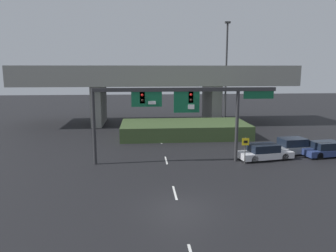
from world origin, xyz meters
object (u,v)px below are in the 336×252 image
(speed_limit_sign, at_px, (245,147))
(parked_sedan_far_right, at_px, (327,149))
(signal_gantry, at_px, (179,103))
(parked_sedan_near_right, at_px, (265,152))
(highway_light_pole_near, at_px, (226,73))
(parked_sedan_mid_right, at_px, (293,146))

(speed_limit_sign, xyz_separation_m, parked_sedan_far_right, (8.24, 1.81, -0.85))
(speed_limit_sign, distance_m, parked_sedan_far_right, 8.48)
(speed_limit_sign, bearing_deg, signal_gantry, 170.29)
(parked_sedan_near_right, xyz_separation_m, parked_sedan_far_right, (6.07, 0.57, -0.00))
(highway_light_pole_near, xyz_separation_m, parked_sedan_near_right, (-0.38, -15.58, -6.61))
(speed_limit_sign, distance_m, highway_light_pole_near, 17.97)
(signal_gantry, height_order, parked_sedan_mid_right, signal_gantry)
(highway_light_pole_near, bearing_deg, signal_gantry, -116.85)
(parked_sedan_near_right, xyz_separation_m, parked_sedan_mid_right, (3.40, 1.66, 0.05))
(speed_limit_sign, bearing_deg, highway_light_pole_near, 81.38)
(parked_sedan_far_right, bearing_deg, signal_gantry, 175.46)
(speed_limit_sign, bearing_deg, parked_sedan_near_right, 29.69)
(speed_limit_sign, relative_size, parked_sedan_near_right, 0.46)
(parked_sedan_near_right, bearing_deg, parked_sedan_far_right, -4.66)
(parked_sedan_mid_right, bearing_deg, signal_gantry, -178.13)
(parked_sedan_far_right, bearing_deg, parked_sedan_near_right, 177.19)
(speed_limit_sign, xyz_separation_m, parked_sedan_mid_right, (5.57, 2.89, -0.80))
(signal_gantry, xyz_separation_m, parked_sedan_far_right, (13.73, 0.87, -4.49))
(speed_limit_sign, relative_size, parked_sedan_far_right, 0.47)
(parked_sedan_near_right, distance_m, parked_sedan_far_right, 6.09)
(signal_gantry, distance_m, highway_light_pole_near, 17.93)
(speed_limit_sign, bearing_deg, parked_sedan_mid_right, 27.45)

